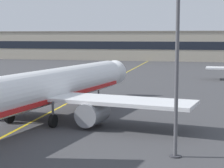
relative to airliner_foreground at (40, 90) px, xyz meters
name	(u,v)px	position (x,y,z in m)	size (l,w,h in m)	color
taxiway_centreline	(81,96)	(-1.34, 18.15, -3.37)	(0.30, 180.00, 0.01)	yellow
airliner_foreground	(40,90)	(0.00, 0.00, 0.00)	(32.36, 41.38, 11.65)	white
apron_lamp_post	(177,56)	(14.72, -9.15, 4.18)	(2.24, 0.90, 14.46)	#515156
safety_cone_by_nose_gear	(86,96)	(-0.15, 16.83, -3.11)	(0.44, 0.44, 0.55)	orange
terminal_building	(153,46)	(-2.39, 108.94, 2.00)	(125.96, 12.40, 10.72)	#B2A893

